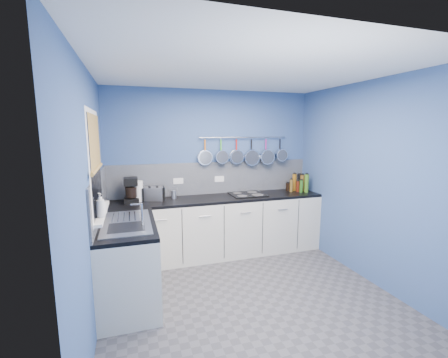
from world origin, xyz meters
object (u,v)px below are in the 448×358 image
paper_towel (138,191)px  coffee_maker (131,190)px  hob (247,194)px  canister (174,194)px  toaster (153,194)px  soap_bottle_b (102,205)px  soap_bottle_a (100,205)px

paper_towel → coffee_maker: 0.11m
paper_towel → hob: 1.64m
paper_towel → hob: (1.63, -0.05, -0.14)m
canister → toaster: bearing=-175.2°
soap_bottle_b → soap_bottle_a: bearing=-90.0°
soap_bottle_a → coffee_maker: 1.22m
coffee_maker → hob: coffee_maker is taller
soap_bottle_b → canister: soap_bottle_b is taller
soap_bottle_b → paper_towel: soap_bottle_b is taller
paper_towel → soap_bottle_a: bearing=-107.5°
soap_bottle_b → paper_towel: size_ratio=0.59×
soap_bottle_a → paper_towel: size_ratio=0.82×
coffee_maker → toaster: coffee_maker is taller
soap_bottle_a → soap_bottle_b: bearing=90.0°
coffee_maker → toaster: size_ratio=1.18×
coffee_maker → hob: bearing=-0.5°
coffee_maker → canister: bearing=8.0°
soap_bottle_b → hob: bearing=27.0°
soap_bottle_a → coffee_maker: (0.29, 1.18, -0.10)m
paper_towel → soap_bottle_b: bearing=-109.6°
coffee_maker → canister: (0.59, 0.09, -0.12)m
soap_bottle_a → toaster: soap_bottle_a is taller
paper_towel → toaster: bearing=5.0°
paper_towel → canister: paper_towel is taller
toaster → canister: (0.29, 0.02, -0.04)m
toaster → soap_bottle_b: bearing=-99.6°
soap_bottle_b → hob: size_ratio=0.33×
toaster → hob: 1.43m
soap_bottle_b → coffee_maker: coffee_maker is taller
toaster → canister: size_ratio=2.54×
canister → soap_bottle_a: bearing=-125.0°
canister → hob: (1.13, -0.09, -0.05)m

